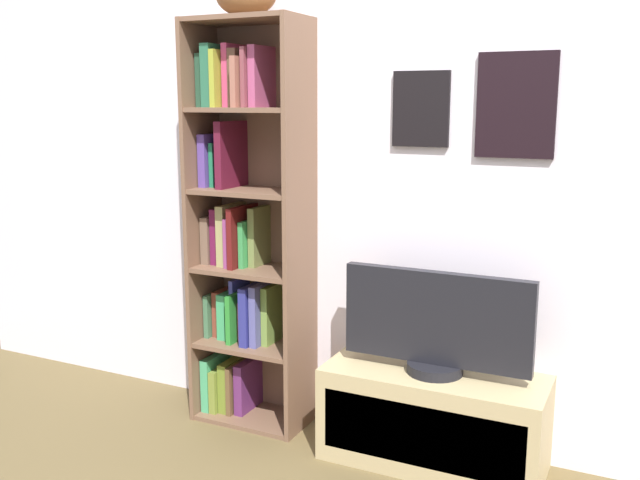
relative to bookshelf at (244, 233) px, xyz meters
The scene contains 4 objects.
back_wall 0.77m from the bookshelf, 12.56° to the left, with size 4.80×0.08×2.53m.
bookshelf is the anchor object (origin of this frame).
tv_stand 1.13m from the bookshelf, ahead, with size 0.87×0.36×0.38m.
television 0.95m from the bookshelf, ahead, with size 0.74×0.22×0.41m.
Camera 1 is at (1.01, -1.63, 1.42)m, focal length 39.55 mm.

